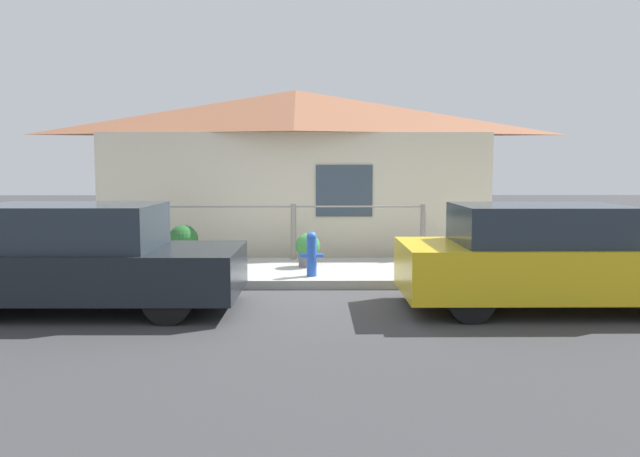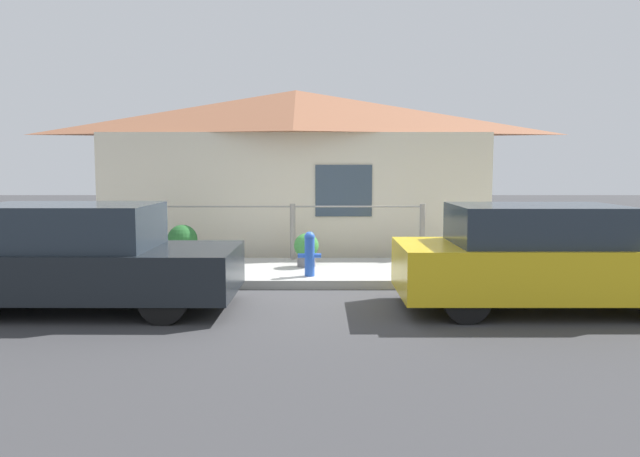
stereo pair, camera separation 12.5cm
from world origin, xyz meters
TOP-DOWN VIEW (x-y plane):
  - ground_plane at (0.00, 0.00)m, footprint 60.00×60.00m
  - sidewalk at (0.00, 1.17)m, footprint 24.00×2.34m
  - house at (0.00, 3.82)m, footprint 8.12×2.23m
  - fence at (0.00, 2.19)m, footprint 4.90×0.10m
  - car_left at (-2.63, -1.32)m, footprint 4.01×1.71m
  - car_right at (3.40, -1.32)m, footprint 3.83×1.64m
  - fire_hydrant at (0.34, 0.41)m, footprint 0.37×0.16m
  - potted_plant_near_hydrant at (0.27, 1.33)m, footprint 0.43×0.43m
  - potted_plant_by_fence at (-1.97, 1.83)m, footprint 0.54×0.54m
  - potted_plant_corner at (3.02, 1.31)m, footprint 0.35×0.35m

SIDE VIEW (x-z plane):
  - ground_plane at x=0.00m, z-range 0.00..0.00m
  - sidewalk at x=0.00m, z-range 0.00..0.14m
  - potted_plant_corner at x=3.02m, z-range 0.15..0.67m
  - potted_plant_near_hydrant at x=0.27m, z-range 0.16..0.74m
  - fire_hydrant at x=0.34m, z-range 0.15..0.86m
  - potted_plant_by_fence at x=-1.97m, z-range 0.19..0.86m
  - car_right at x=3.40m, z-range -0.01..1.36m
  - car_left at x=-2.63m, z-range -0.01..1.37m
  - fence at x=0.00m, z-range 0.19..1.22m
  - house at x=0.00m, z-range 1.04..4.47m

